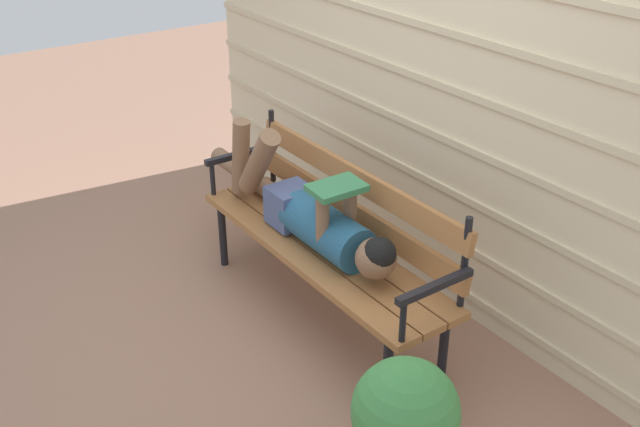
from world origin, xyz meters
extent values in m
plane|color=#936B56|center=(0.00, 0.00, 0.00)|extent=(12.00, 12.00, 0.00)
cube|color=beige|center=(0.00, 0.85, 1.17)|extent=(4.08, 0.06, 2.34)
cube|color=beige|center=(0.00, 0.81, 0.13)|extent=(4.08, 0.02, 0.04)
cube|color=beige|center=(0.00, 0.81, 0.39)|extent=(4.08, 0.02, 0.04)
cube|color=beige|center=(0.00, 0.81, 0.65)|extent=(4.08, 0.02, 0.04)
cube|color=beige|center=(0.00, 0.81, 0.91)|extent=(4.08, 0.02, 0.04)
cube|color=beige|center=(0.00, 0.81, 1.17)|extent=(4.08, 0.02, 0.04)
cube|color=beige|center=(0.00, 0.81, 1.43)|extent=(4.08, 0.02, 0.04)
cube|color=#9E6638|center=(0.00, 0.04, 0.41)|extent=(1.67, 0.13, 0.04)
cube|color=#9E6638|center=(0.00, 0.19, 0.41)|extent=(1.67, 0.13, 0.04)
cube|color=#9E6638|center=(0.00, 0.33, 0.41)|extent=(1.67, 0.13, 0.04)
cube|color=#9E6638|center=(0.00, 0.39, 0.55)|extent=(1.60, 0.05, 0.11)
cube|color=#9E6638|center=(0.00, 0.39, 0.74)|extent=(1.60, 0.05, 0.11)
cylinder|color=black|center=(-0.77, 0.39, 0.64)|extent=(0.03, 0.03, 0.44)
cylinder|color=black|center=(0.77, 0.39, 0.64)|extent=(0.03, 0.03, 0.44)
cylinder|color=black|center=(-0.74, 0.02, 0.20)|extent=(0.04, 0.04, 0.39)
cylinder|color=black|center=(0.74, 0.02, 0.20)|extent=(0.04, 0.04, 0.39)
cylinder|color=black|center=(-0.74, 0.35, 0.20)|extent=(0.04, 0.04, 0.39)
cylinder|color=black|center=(0.74, 0.35, 0.20)|extent=(0.04, 0.04, 0.39)
cube|color=black|center=(-0.81, 0.19, 0.63)|extent=(0.04, 0.40, 0.03)
cylinder|color=black|center=(-0.81, 0.02, 0.53)|extent=(0.03, 0.03, 0.20)
cube|color=black|center=(0.81, 0.19, 0.63)|extent=(0.04, 0.40, 0.03)
cylinder|color=black|center=(0.81, 0.02, 0.53)|extent=(0.03, 0.03, 0.20)
cylinder|color=#23567A|center=(0.06, 0.19, 0.54)|extent=(0.51, 0.23, 0.23)
cube|color=#475684|center=(-0.26, 0.19, 0.54)|extent=(0.20, 0.21, 0.20)
sphere|color=brown|center=(0.43, 0.19, 0.57)|extent=(0.19, 0.19, 0.19)
sphere|color=black|center=(0.45, 0.19, 0.60)|extent=(0.16, 0.16, 0.16)
cylinder|color=brown|center=(-0.47, 0.13, 0.72)|extent=(0.35, 0.11, 0.43)
cylinder|color=brown|center=(-0.66, 0.13, 0.69)|extent=(0.15, 0.09, 0.43)
cylinder|color=brown|center=(-0.76, 0.25, 0.48)|extent=(0.83, 0.10, 0.10)
cylinder|color=brown|center=(0.13, 0.11, 0.66)|extent=(0.06, 0.06, 0.25)
cylinder|color=brown|center=(0.13, 0.27, 0.66)|extent=(0.06, 0.06, 0.25)
cube|color=#337A4C|center=(0.13, 0.19, 0.80)|extent=(0.20, 0.26, 0.04)
sphere|color=#3D8442|center=(1.13, -0.24, 0.44)|extent=(0.39, 0.39, 0.39)
camera|label=1|loc=(2.56, -1.62, 2.28)|focal=41.09mm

